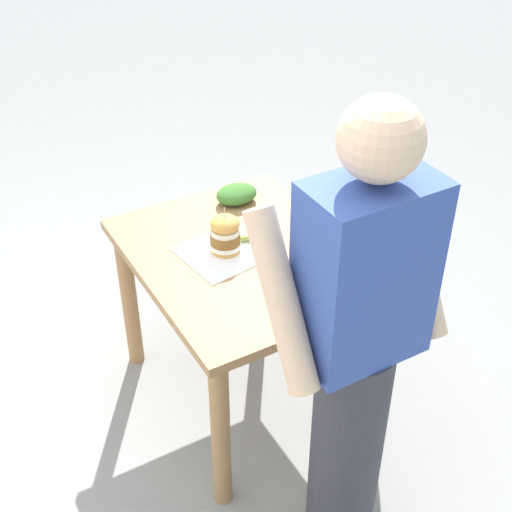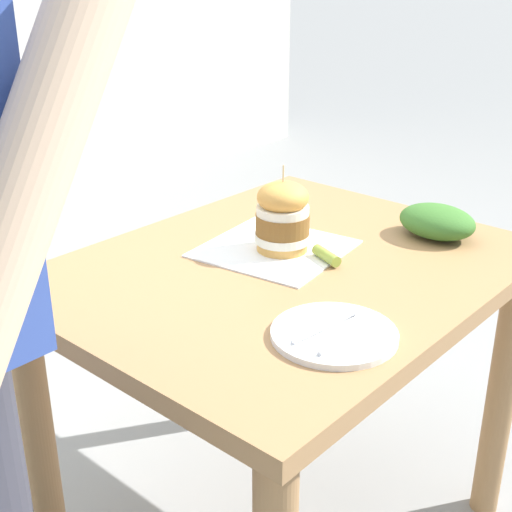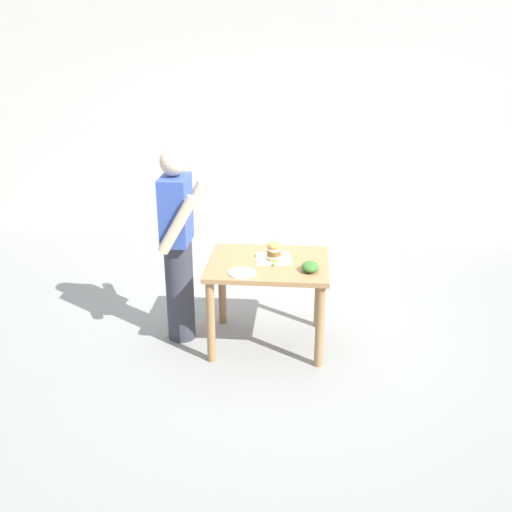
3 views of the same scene
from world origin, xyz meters
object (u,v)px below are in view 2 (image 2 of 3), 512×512
at_px(sandwich, 283,216).
at_px(side_salad, 437,221).
at_px(side_plate_with_forks, 334,334).
at_px(pickle_spear, 326,256).
at_px(patio_table, 286,320).

height_order(sandwich, side_salad, sandwich).
relative_size(side_plate_with_forks, side_salad, 1.22).
bearing_deg(sandwich, pickle_spear, -172.78).
bearing_deg(sandwich, side_salad, -125.13).
distance_m(sandwich, pickle_spear, 0.13).
bearing_deg(side_salad, patio_table, 65.20).
xyz_separation_m(sandwich, side_salad, (-0.21, -0.30, -0.04)).
relative_size(pickle_spear, side_plate_with_forks, 0.36).
distance_m(patio_table, side_salad, 0.42).
relative_size(pickle_spear, side_salad, 0.44).
xyz_separation_m(pickle_spear, side_salad, (-0.10, -0.29, 0.02)).
distance_m(patio_table, sandwich, 0.23).
relative_size(sandwich, side_plate_with_forks, 0.87).
relative_size(sandwich, pickle_spear, 2.44).
bearing_deg(side_salad, sandwich, 54.87).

